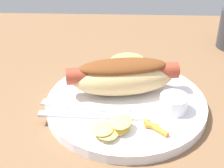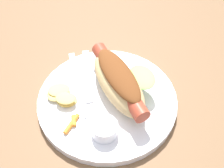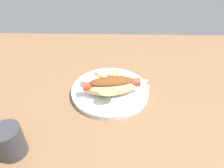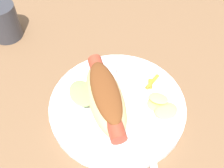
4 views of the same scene
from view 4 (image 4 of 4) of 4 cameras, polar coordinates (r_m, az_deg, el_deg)
The scene contains 9 objects.
ground_plane at distance 53.71cm, azimuth 3.70°, elevation -5.87°, with size 120.00×90.00×1.80cm, color brown.
plate at distance 52.41cm, azimuth 1.12°, elevation -4.52°, with size 25.72×25.72×1.60cm, color white.
hot_dog at distance 48.80cm, azimuth -1.45°, elevation -2.42°, with size 18.32×11.23×5.91cm.
sauce_ramekin at distance 55.47cm, azimuth 3.07°, elevation 3.05°, with size 4.32×4.32×2.46cm, color white.
fork at distance 49.42cm, azimuth 7.15°, elevation -8.33°, with size 16.76×1.64×0.40cm.
knife at distance 48.58cm, azimuth 5.25°, elevation -9.78°, with size 13.91×1.40×0.36cm, color silver.
chips_pile at distance 51.16cm, azimuth 10.43°, elevation -4.67°, with size 6.36×6.46×1.81cm.
carrot_garnish at distance 54.83cm, azimuth 8.20°, elevation 0.32°, with size 3.54×3.35×0.80cm.
drinking_cup at distance 68.88cm, azimuth -21.58°, elevation 11.93°, with size 6.84×6.84×8.33cm, color #333338.
Camera 4 is at (28.62, -6.23, 44.12)cm, focal length 44.07 mm.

